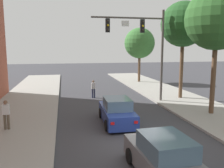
{
  "coord_description": "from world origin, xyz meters",
  "views": [
    {
      "loc": [
        -3.52,
        -10.45,
        4.65
      ],
      "look_at": [
        -0.07,
        6.49,
        2.0
      ],
      "focal_mm": 38.6,
      "sensor_mm": 36.0,
      "label": 1
    }
  ],
  "objects_px": {
    "pedestrian_crossing_road": "(93,88)",
    "street_tree_third": "(140,43)",
    "car_following_grey": "(164,159)",
    "pedestrian_sidewalk_left_walker": "(6,113)",
    "street_tree_second": "(183,25)",
    "street_tree_nearest": "(217,19)",
    "car_lead_blue": "(117,112)",
    "traffic_signal_mast": "(143,39)"
  },
  "relations": [
    {
      "from": "car_following_grey",
      "to": "street_tree_nearest",
      "type": "relative_size",
      "value": 0.51
    },
    {
      "from": "car_lead_blue",
      "to": "pedestrian_sidewalk_left_walker",
      "type": "xyz_separation_m",
      "value": [
        -6.29,
        -0.28,
        0.34
      ]
    },
    {
      "from": "street_tree_nearest",
      "to": "street_tree_second",
      "type": "height_order",
      "value": "street_tree_nearest"
    },
    {
      "from": "street_tree_second",
      "to": "street_tree_third",
      "type": "bearing_deg",
      "value": 92.81
    },
    {
      "from": "pedestrian_sidewalk_left_walker",
      "to": "street_tree_nearest",
      "type": "xyz_separation_m",
      "value": [
        13.08,
        0.74,
        5.42
      ]
    },
    {
      "from": "car_following_grey",
      "to": "pedestrian_crossing_road",
      "type": "xyz_separation_m",
      "value": [
        -0.73,
        14.27,
        0.19
      ]
    },
    {
      "from": "traffic_signal_mast",
      "to": "pedestrian_crossing_road",
      "type": "distance_m",
      "value": 6.45
    },
    {
      "from": "pedestrian_sidewalk_left_walker",
      "to": "street_tree_third",
      "type": "height_order",
      "value": "street_tree_third"
    },
    {
      "from": "street_tree_third",
      "to": "street_tree_nearest",
      "type": "bearing_deg",
      "value": -89.48
    },
    {
      "from": "street_tree_second",
      "to": "street_tree_nearest",
      "type": "bearing_deg",
      "value": -94.06
    },
    {
      "from": "pedestrian_crossing_road",
      "to": "street_tree_second",
      "type": "distance_m",
      "value": 9.73
    },
    {
      "from": "car_following_grey",
      "to": "street_tree_third",
      "type": "relative_size",
      "value": 0.62
    },
    {
      "from": "car_lead_blue",
      "to": "street_tree_third",
      "type": "xyz_separation_m",
      "value": [
        6.64,
        16.19,
        4.43
      ]
    },
    {
      "from": "street_tree_second",
      "to": "street_tree_third",
      "type": "distance_m",
      "value": 10.61
    },
    {
      "from": "pedestrian_crossing_road",
      "to": "street_tree_nearest",
      "type": "xyz_separation_m",
      "value": [
        7.25,
        -7.32,
        5.57
      ]
    },
    {
      "from": "pedestrian_crossing_road",
      "to": "street_tree_third",
      "type": "height_order",
      "value": "street_tree_third"
    },
    {
      "from": "car_lead_blue",
      "to": "street_tree_nearest",
      "type": "relative_size",
      "value": 0.51
    },
    {
      "from": "pedestrian_crossing_road",
      "to": "street_tree_third",
      "type": "relative_size",
      "value": 0.23
    },
    {
      "from": "traffic_signal_mast",
      "to": "street_tree_second",
      "type": "bearing_deg",
      "value": 10.86
    },
    {
      "from": "pedestrian_sidewalk_left_walker",
      "to": "pedestrian_crossing_road",
      "type": "bearing_deg",
      "value": 54.14
    },
    {
      "from": "pedestrian_crossing_road",
      "to": "street_tree_second",
      "type": "height_order",
      "value": "street_tree_second"
    },
    {
      "from": "car_lead_blue",
      "to": "street_tree_nearest",
      "type": "bearing_deg",
      "value": 3.86
    },
    {
      "from": "street_tree_nearest",
      "to": "street_tree_second",
      "type": "bearing_deg",
      "value": 85.94
    },
    {
      "from": "pedestrian_crossing_road",
      "to": "street_tree_nearest",
      "type": "bearing_deg",
      "value": -45.27
    },
    {
      "from": "pedestrian_sidewalk_left_walker",
      "to": "street_tree_second",
      "type": "relative_size",
      "value": 0.19
    },
    {
      "from": "car_lead_blue",
      "to": "pedestrian_crossing_road",
      "type": "height_order",
      "value": "pedestrian_crossing_road"
    },
    {
      "from": "pedestrian_crossing_road",
      "to": "street_tree_nearest",
      "type": "relative_size",
      "value": 0.19
    },
    {
      "from": "pedestrian_sidewalk_left_walker",
      "to": "traffic_signal_mast",
      "type": "bearing_deg",
      "value": 28.57
    },
    {
      "from": "pedestrian_crossing_road",
      "to": "street_tree_second",
      "type": "xyz_separation_m",
      "value": [
        7.62,
        -2.09,
        5.67
      ]
    },
    {
      "from": "pedestrian_sidewalk_left_walker",
      "to": "street_tree_second",
      "type": "distance_m",
      "value": 15.71
    },
    {
      "from": "street_tree_nearest",
      "to": "car_lead_blue",
      "type": "bearing_deg",
      "value": -176.14
    },
    {
      "from": "car_following_grey",
      "to": "pedestrian_crossing_road",
      "type": "relative_size",
      "value": 2.63
    },
    {
      "from": "car_following_grey",
      "to": "pedestrian_sidewalk_left_walker",
      "type": "height_order",
      "value": "pedestrian_sidewalk_left_walker"
    },
    {
      "from": "traffic_signal_mast",
      "to": "street_tree_second",
      "type": "height_order",
      "value": "street_tree_second"
    },
    {
      "from": "street_tree_second",
      "to": "street_tree_third",
      "type": "relative_size",
      "value": 1.21
    },
    {
      "from": "street_tree_second",
      "to": "pedestrian_crossing_road",
      "type": "bearing_deg",
      "value": 164.64
    },
    {
      "from": "car_following_grey",
      "to": "street_tree_third",
      "type": "bearing_deg",
      "value": 74.3
    },
    {
      "from": "car_lead_blue",
      "to": "car_following_grey",
      "type": "relative_size",
      "value": 0.99
    },
    {
      "from": "pedestrian_sidewalk_left_walker",
      "to": "car_lead_blue",
      "type": "bearing_deg",
      "value": 2.54
    },
    {
      "from": "street_tree_second",
      "to": "car_lead_blue",
      "type": "bearing_deg",
      "value": -141.53
    },
    {
      "from": "pedestrian_sidewalk_left_walker",
      "to": "street_tree_third",
      "type": "distance_m",
      "value": 21.34
    },
    {
      "from": "pedestrian_sidewalk_left_walker",
      "to": "street_tree_nearest",
      "type": "height_order",
      "value": "street_tree_nearest"
    }
  ]
}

